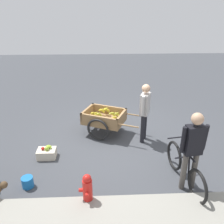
{
  "coord_description": "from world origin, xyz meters",
  "views": [
    {
      "loc": [
        0.41,
        5.69,
        3.44
      ],
      "look_at": [
        0.14,
        -0.14,
        0.75
      ],
      "focal_mm": 38.11,
      "sensor_mm": 36.0,
      "label": 1
    }
  ],
  "objects_px": {
    "fruit_cart": "(104,119)",
    "plastic_bucket": "(28,182)",
    "cyclist_person": "(193,145)",
    "fire_hydrant": "(87,190)",
    "vendor_person": "(145,108)",
    "apple_crate": "(47,153)",
    "bicycle": "(185,169)"
  },
  "relations": [
    {
      "from": "fruit_cart",
      "to": "plastic_bucket",
      "type": "bearing_deg",
      "value": 53.5
    },
    {
      "from": "cyclist_person",
      "to": "fire_hydrant",
      "type": "bearing_deg",
      "value": 10.02
    },
    {
      "from": "vendor_person",
      "to": "fire_hydrant",
      "type": "bearing_deg",
      "value": 57.77
    },
    {
      "from": "apple_crate",
      "to": "fruit_cart",
      "type": "bearing_deg",
      "value": -140.83
    },
    {
      "from": "fire_hydrant",
      "to": "plastic_bucket",
      "type": "height_order",
      "value": "fire_hydrant"
    },
    {
      "from": "fruit_cart",
      "to": "vendor_person",
      "type": "distance_m",
      "value": 1.26
    },
    {
      "from": "vendor_person",
      "to": "cyclist_person",
      "type": "height_order",
      "value": "cyclist_person"
    },
    {
      "from": "apple_crate",
      "to": "bicycle",
      "type": "bearing_deg",
      "value": 161.32
    },
    {
      "from": "fruit_cart",
      "to": "cyclist_person",
      "type": "distance_m",
      "value": 2.91
    },
    {
      "from": "vendor_person",
      "to": "plastic_bucket",
      "type": "xyz_separation_m",
      "value": [
        2.65,
        1.71,
        -0.84
      ]
    },
    {
      "from": "fire_hydrant",
      "to": "fruit_cart",
      "type": "bearing_deg",
      "value": -97.49
    },
    {
      "from": "plastic_bucket",
      "to": "apple_crate",
      "type": "bearing_deg",
      "value": -100.39
    },
    {
      "from": "cyclist_person",
      "to": "apple_crate",
      "type": "bearing_deg",
      "value": -21.04
    },
    {
      "from": "cyclist_person",
      "to": "apple_crate",
      "type": "distance_m",
      "value": 3.39
    },
    {
      "from": "bicycle",
      "to": "cyclist_person",
      "type": "height_order",
      "value": "cyclist_person"
    },
    {
      "from": "fire_hydrant",
      "to": "apple_crate",
      "type": "height_order",
      "value": "fire_hydrant"
    },
    {
      "from": "bicycle",
      "to": "apple_crate",
      "type": "height_order",
      "value": "bicycle"
    },
    {
      "from": "bicycle",
      "to": "apple_crate",
      "type": "bearing_deg",
      "value": -18.68
    },
    {
      "from": "plastic_bucket",
      "to": "fire_hydrant",
      "type": "bearing_deg",
      "value": 157.7
    },
    {
      "from": "vendor_person",
      "to": "plastic_bucket",
      "type": "relative_size",
      "value": 6.81
    },
    {
      "from": "vendor_person",
      "to": "fire_hydrant",
      "type": "xyz_separation_m",
      "value": [
        1.4,
        2.22,
        -0.62
      ]
    },
    {
      "from": "bicycle",
      "to": "fire_hydrant",
      "type": "bearing_deg",
      "value": 14.31
    },
    {
      "from": "plastic_bucket",
      "to": "apple_crate",
      "type": "relative_size",
      "value": 0.53
    },
    {
      "from": "cyclist_person",
      "to": "vendor_person",
      "type": "bearing_deg",
      "value": -72.52
    },
    {
      "from": "vendor_person",
      "to": "cyclist_person",
      "type": "xyz_separation_m",
      "value": [
        -0.59,
        1.87,
        0.05
      ]
    },
    {
      "from": "vendor_person",
      "to": "bicycle",
      "type": "height_order",
      "value": "vendor_person"
    },
    {
      "from": "bicycle",
      "to": "plastic_bucket",
      "type": "bearing_deg",
      "value": -0.22
    },
    {
      "from": "plastic_bucket",
      "to": "cyclist_person",
      "type": "bearing_deg",
      "value": 177.13
    },
    {
      "from": "fruit_cart",
      "to": "fire_hydrant",
      "type": "xyz_separation_m",
      "value": [
        0.35,
        2.68,
        -0.1
      ]
    },
    {
      "from": "fruit_cart",
      "to": "apple_crate",
      "type": "relative_size",
      "value": 4.13
    },
    {
      "from": "vendor_person",
      "to": "fire_hydrant",
      "type": "relative_size",
      "value": 2.39
    },
    {
      "from": "plastic_bucket",
      "to": "apple_crate",
      "type": "height_order",
      "value": "apple_crate"
    }
  ]
}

